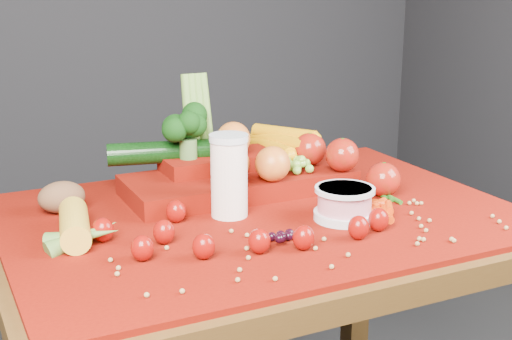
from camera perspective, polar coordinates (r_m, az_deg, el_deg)
name	(u,v)px	position (r m, az deg, el deg)	size (l,w,h in m)	color
table	(260,259)	(1.55, 0.33, -7.14)	(1.10, 0.80, 0.75)	#3E260E
red_cloth	(260,215)	(1.51, 0.33, -3.62)	(1.05, 0.75, 0.01)	#680D03
milk_glass	(229,173)	(1.46, -2.17, -0.22)	(0.08, 0.08, 0.17)	white
yogurt_bowl	(344,202)	(1.47, 7.09, -2.58)	(0.13, 0.13, 0.07)	silver
strawberry_scatter	(233,231)	(1.33, -1.86, -4.88)	(0.54, 0.28, 0.05)	#860A00
dark_grape_cluster	(285,237)	(1.34, 2.32, -5.34)	(0.06, 0.05, 0.03)	black
soybean_scatter	(307,242)	(1.34, 4.13, -5.76)	(0.84, 0.24, 0.01)	#A48046
corn_ear	(80,233)	(1.37, -13.88, -4.91)	(0.21, 0.25, 0.06)	gold
potato	(62,197)	(1.55, -15.29, -2.11)	(0.10, 0.07, 0.07)	brown
baby_carrot_pile	(367,211)	(1.48, 8.89, -3.28)	(0.17, 0.17, 0.03)	#C83507
green_bean_pile	(385,192)	(1.65, 10.25, -1.73)	(0.14, 0.12, 0.01)	#205D15
produce_mound	(247,165)	(1.64, -0.76, 0.40)	(0.60, 0.37, 0.27)	#680D03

